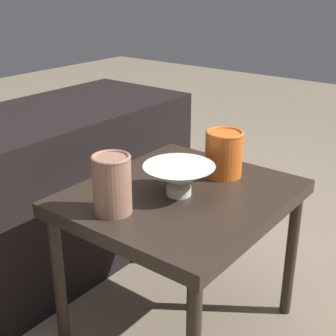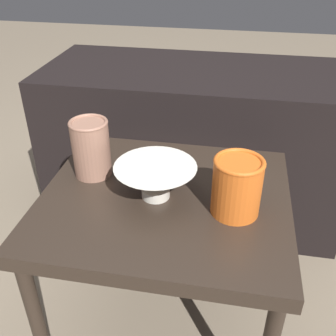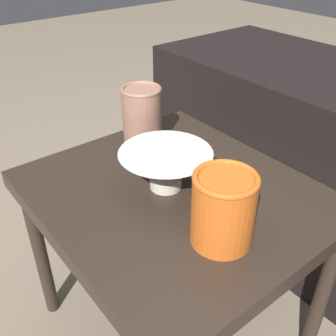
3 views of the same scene
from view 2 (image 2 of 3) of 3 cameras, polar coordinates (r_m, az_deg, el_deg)
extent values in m
plane|color=#7F705B|center=(1.34, -0.34, -20.99)|extent=(8.00, 8.00, 0.00)
cube|color=#2D231C|center=(1.01, -0.43, -4.89)|extent=(0.62, 0.55, 0.04)
cylinder|color=#2D231C|center=(1.10, -18.36, -20.82)|extent=(0.04, 0.04, 0.45)
cylinder|color=#2D231C|center=(1.40, -9.74, -5.68)|extent=(0.04, 0.04, 0.45)
cylinder|color=#2D231C|center=(1.34, 13.44, -8.25)|extent=(0.04, 0.04, 0.45)
cube|color=black|center=(1.61, 3.75, 3.66)|extent=(1.15, 0.50, 0.61)
cylinder|color=silver|center=(0.99, -1.79, -3.48)|extent=(0.07, 0.07, 0.03)
cone|color=silver|center=(0.96, -1.83, -1.34)|extent=(0.20, 0.20, 0.06)
cylinder|color=#996B56|center=(1.06, -11.09, 2.73)|extent=(0.10, 0.10, 0.15)
torus|color=#996B56|center=(1.03, -11.53, 6.44)|extent=(0.10, 0.10, 0.01)
cylinder|color=orange|center=(0.92, 9.94, -2.80)|extent=(0.11, 0.11, 0.14)
torus|color=orange|center=(0.88, 10.35, 0.86)|extent=(0.12, 0.12, 0.01)
camera|label=1|loc=(1.14, -77.50, 6.83)|focal=50.00mm
camera|label=3|loc=(0.52, 59.02, 8.35)|focal=42.00mm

